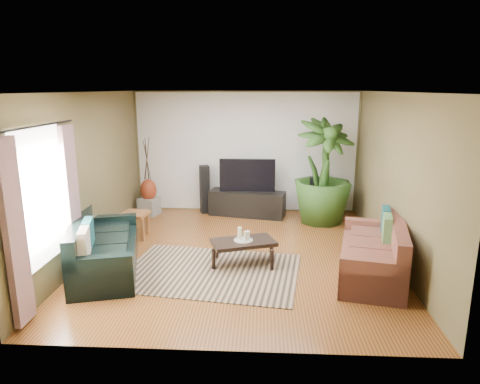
# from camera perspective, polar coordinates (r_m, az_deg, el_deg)

# --- Properties ---
(floor) EXTENTS (5.50, 5.50, 0.00)m
(floor) POSITION_cam_1_polar(r_m,az_deg,el_deg) (7.36, -0.08, -8.34)
(floor) COLOR brown
(floor) RESTS_ON ground
(ceiling) EXTENTS (5.50, 5.50, 0.00)m
(ceiling) POSITION_cam_1_polar(r_m,az_deg,el_deg) (6.82, -0.09, 13.19)
(ceiling) COLOR white
(ceiling) RESTS_ON ground
(wall_back) EXTENTS (5.00, 0.00, 5.00)m
(wall_back) POSITION_cam_1_polar(r_m,az_deg,el_deg) (9.67, 0.80, 5.31)
(wall_back) COLOR brown
(wall_back) RESTS_ON ground
(wall_front) EXTENTS (5.00, 0.00, 5.00)m
(wall_front) POSITION_cam_1_polar(r_m,az_deg,el_deg) (4.31, -2.09, -5.40)
(wall_front) COLOR brown
(wall_front) RESTS_ON ground
(wall_left) EXTENTS (0.00, 5.50, 5.50)m
(wall_left) POSITION_cam_1_polar(r_m,az_deg,el_deg) (7.52, -19.48, 2.10)
(wall_left) COLOR brown
(wall_left) RESTS_ON ground
(wall_right) EXTENTS (0.00, 5.50, 5.50)m
(wall_right) POSITION_cam_1_polar(r_m,az_deg,el_deg) (7.27, 20.00, 1.68)
(wall_right) COLOR brown
(wall_right) RESTS_ON ground
(backwall_panel) EXTENTS (4.90, 0.00, 4.90)m
(backwall_panel) POSITION_cam_1_polar(r_m,az_deg,el_deg) (9.66, 0.80, 5.30)
(backwall_panel) COLOR white
(backwall_panel) RESTS_ON ground
(window_pane) EXTENTS (0.00, 1.80, 1.80)m
(window_pane) POSITION_cam_1_polar(r_m,az_deg,el_deg) (6.09, -24.97, -0.51)
(window_pane) COLOR white
(window_pane) RESTS_ON ground
(curtain_near) EXTENTS (0.08, 0.35, 2.20)m
(curtain_near) POSITION_cam_1_polar(r_m,az_deg,el_deg) (5.51, -27.84, -4.95)
(curtain_near) COLOR gray
(curtain_near) RESTS_ON ground
(curtain_far) EXTENTS (0.08, 0.35, 2.20)m
(curtain_far) POSITION_cam_1_polar(r_m,az_deg,el_deg) (6.78, -21.49, -1.02)
(curtain_far) COLOR gray
(curtain_far) RESTS_ON ground
(curtain_rod) EXTENTS (0.03, 1.90, 0.03)m
(curtain_rod) POSITION_cam_1_polar(r_m,az_deg,el_deg) (5.93, -25.42, 7.94)
(curtain_rod) COLOR black
(curtain_rod) RESTS_ON ground
(sofa_left) EXTENTS (1.40, 2.23, 0.85)m
(sofa_left) POSITION_cam_1_polar(r_m,az_deg,el_deg) (6.94, -17.49, -6.62)
(sofa_left) COLOR black
(sofa_left) RESTS_ON floor
(sofa_right) EXTENTS (1.28, 2.09, 0.85)m
(sofa_right) POSITION_cam_1_polar(r_m,az_deg,el_deg) (6.75, 17.22, -7.20)
(sofa_right) COLOR brown
(sofa_right) RESTS_ON floor
(area_rug) EXTENTS (2.87, 2.21, 0.01)m
(area_rug) POSITION_cam_1_polar(r_m,az_deg,el_deg) (6.72, -3.84, -10.54)
(area_rug) COLOR #9F805D
(area_rug) RESTS_ON floor
(coffee_table) EXTENTS (1.11, 0.84, 0.40)m
(coffee_table) POSITION_cam_1_polar(r_m,az_deg,el_deg) (6.90, 0.44, -8.05)
(coffee_table) COLOR black
(coffee_table) RESTS_ON floor
(candle_tray) EXTENTS (0.30, 0.30, 0.01)m
(candle_tray) POSITION_cam_1_polar(r_m,az_deg,el_deg) (6.83, 0.45, -6.43)
(candle_tray) COLOR #979893
(candle_tray) RESTS_ON coffee_table
(candle_tall) EXTENTS (0.06, 0.06, 0.20)m
(candle_tall) POSITION_cam_1_polar(r_m,az_deg,el_deg) (6.83, -0.04, -5.50)
(candle_tall) COLOR white
(candle_tall) RESTS_ON candle_tray
(candle_mid) EXTENTS (0.06, 0.06, 0.15)m
(candle_mid) POSITION_cam_1_polar(r_m,az_deg,el_deg) (6.76, 0.77, -5.89)
(candle_mid) COLOR beige
(candle_mid) RESTS_ON candle_tray
(candle_short) EXTENTS (0.06, 0.06, 0.13)m
(candle_short) POSITION_cam_1_polar(r_m,az_deg,el_deg) (6.86, 1.06, -5.72)
(candle_short) COLOR #F1E6CC
(candle_short) RESTS_ON candle_tray
(tv_stand) EXTENTS (1.72, 0.85, 0.55)m
(tv_stand) POSITION_cam_1_polar(r_m,az_deg,el_deg) (9.46, 0.96, -1.53)
(tv_stand) COLOR black
(tv_stand) RESTS_ON floor
(television) EXTENTS (1.21, 0.07, 0.72)m
(television) POSITION_cam_1_polar(r_m,az_deg,el_deg) (9.33, 0.98, 2.26)
(television) COLOR black
(television) RESTS_ON tv_stand
(speaker_left) EXTENTS (0.26, 0.27, 1.08)m
(speaker_left) POSITION_cam_1_polar(r_m,az_deg,el_deg) (9.66, -4.72, 0.36)
(speaker_left) COLOR black
(speaker_left) RESTS_ON floor
(speaker_right) EXTENTS (0.17, 0.19, 0.89)m
(speaker_right) POSITION_cam_1_polar(r_m,az_deg,el_deg) (9.48, 9.68, -0.64)
(speaker_right) COLOR black
(speaker_right) RESTS_ON floor
(potted_plant) EXTENTS (1.63, 1.63, 2.17)m
(potted_plant) POSITION_cam_1_polar(r_m,az_deg,el_deg) (8.98, 10.98, 2.69)
(potted_plant) COLOR #274C19
(potted_plant) RESTS_ON floor
(plant_pot) EXTENTS (0.40, 0.40, 0.31)m
(plant_pot) POSITION_cam_1_polar(r_m,az_deg,el_deg) (9.20, 10.72, -2.99)
(plant_pot) COLOR black
(plant_pot) RESTS_ON floor
(pedestal) EXTENTS (0.49, 0.49, 0.39)m
(pedestal) POSITION_cam_1_polar(r_m,az_deg,el_deg) (9.75, -12.00, -1.88)
(pedestal) COLOR gray
(pedestal) RESTS_ON floor
(vase) EXTENTS (0.35, 0.35, 0.50)m
(vase) POSITION_cam_1_polar(r_m,az_deg,el_deg) (9.66, -12.11, 0.25)
(vase) COLOR maroon
(vase) RESTS_ON pedestal
(side_table) EXTENTS (0.53, 0.53, 0.49)m
(side_table) POSITION_cam_1_polar(r_m,az_deg,el_deg) (8.33, -13.78, -4.28)
(side_table) COLOR #955E30
(side_table) RESTS_ON floor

